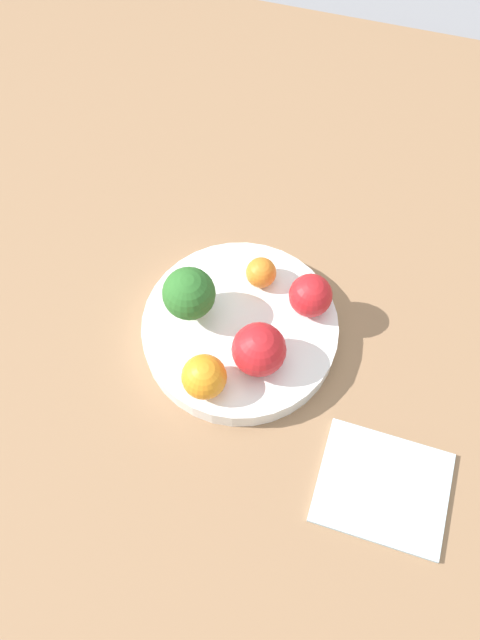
{
  "coord_description": "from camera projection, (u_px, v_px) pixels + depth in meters",
  "views": [
    {
      "loc": [
        -0.09,
        0.32,
        0.68
      ],
      "look_at": [
        0.0,
        0.0,
        0.06
      ],
      "focal_mm": 35.0,
      "sensor_mm": 36.0,
      "label": 1
    }
  ],
  "objects": [
    {
      "name": "ground_plane",
      "position": [
        240.0,
        342.0,
        0.76
      ],
      "size": [
        6.0,
        6.0,
        0.0
      ],
      "primitive_type": "plane",
      "color": "gray"
    },
    {
      "name": "table_surface",
      "position": [
        240.0,
        339.0,
        0.75
      ],
      "size": [
        1.2,
        1.2,
        0.02
      ],
      "color": "#936D4C",
      "rests_on": "ground_plane"
    },
    {
      "name": "bowl",
      "position": [
        240.0,
        330.0,
        0.73
      ],
      "size": [
        0.23,
        0.23,
        0.03
      ],
      "color": "white",
      "rests_on": "table_surface"
    },
    {
      "name": "broccoli",
      "position": [
        189.0,
        295.0,
        0.68
      ],
      "size": [
        0.06,
        0.06,
        0.07
      ],
      "color": "#8CB76B",
      "rests_on": "bowl"
    },
    {
      "name": "apple_red",
      "position": [
        259.0,
        350.0,
        0.67
      ],
      "size": [
        0.06,
        0.06,
        0.06
      ],
      "color": "red",
      "rests_on": "bowl"
    },
    {
      "name": "apple_green",
      "position": [
        311.0,
        295.0,
        0.7
      ],
      "size": [
        0.05,
        0.05,
        0.05
      ],
      "color": "red",
      "rests_on": "bowl"
    },
    {
      "name": "orange_front",
      "position": [
        261.0,
        273.0,
        0.73
      ],
      "size": [
        0.04,
        0.04,
        0.04
      ],
      "color": "orange",
      "rests_on": "bowl"
    },
    {
      "name": "orange_back",
      "position": [
        204.0,
        377.0,
        0.66
      ],
      "size": [
        0.05,
        0.05,
        0.05
      ],
      "color": "orange",
      "rests_on": "bowl"
    },
    {
      "name": "napkin",
      "position": [
        383.0,
        487.0,
        0.65
      ],
      "size": [
        0.14,
        0.12,
        0.01
      ],
      "color": "silver",
      "rests_on": "table_surface"
    }
  ]
}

